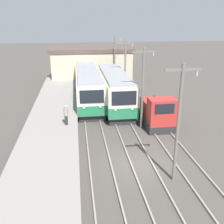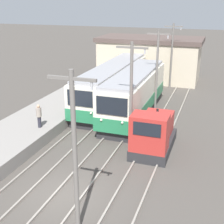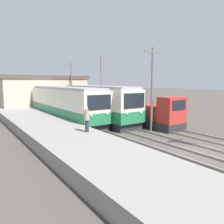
{
  "view_description": "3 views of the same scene",
  "coord_description": "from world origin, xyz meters",
  "px_view_note": "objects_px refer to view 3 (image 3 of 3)",
  "views": [
    {
      "loc": [
        -3.92,
        -15.35,
        9.36
      ],
      "look_at": [
        -0.87,
        6.79,
        1.42
      ],
      "focal_mm": 42.0,
      "sensor_mm": 36.0,
      "label": 1
    },
    {
      "loc": [
        6.79,
        -12.28,
        9.58
      ],
      "look_at": [
        -0.22,
        7.93,
        1.82
      ],
      "focal_mm": 50.0,
      "sensor_mm": 36.0,
      "label": 2
    },
    {
      "loc": [
        -11.98,
        -7.5,
        4.35
      ],
      "look_at": [
        -1.2,
        7.99,
        1.7
      ],
      "focal_mm": 35.0,
      "sensor_mm": 36.0,
      "label": 3
    }
  ],
  "objects_px": {
    "commuter_train_left": "(64,105)",
    "catenary_mast_mid": "(152,87)",
    "shunting_locomotive": "(160,115)",
    "person_on_platform": "(87,119)",
    "catenary_mast_distant": "(72,84)",
    "catenary_mast_far": "(101,85)",
    "commuter_train_center": "(98,105)"
  },
  "relations": [
    {
      "from": "catenary_mast_far",
      "to": "person_on_platform",
      "type": "bearing_deg",
      "value": -127.4
    },
    {
      "from": "commuter_train_left",
      "to": "commuter_train_center",
      "type": "height_order",
      "value": "commuter_train_center"
    },
    {
      "from": "person_on_platform",
      "to": "catenary_mast_mid",
      "type": "bearing_deg",
      "value": 3.78
    },
    {
      "from": "shunting_locomotive",
      "to": "commuter_train_left",
      "type": "bearing_deg",
      "value": 123.43
    },
    {
      "from": "commuter_train_center",
      "to": "shunting_locomotive",
      "type": "xyz_separation_m",
      "value": [
        3.0,
        -6.19,
        -0.58
      ]
    },
    {
      "from": "commuter_train_center",
      "to": "catenary_mast_mid",
      "type": "bearing_deg",
      "value": -77.02
    },
    {
      "from": "catenary_mast_far",
      "to": "person_on_platform",
      "type": "distance_m",
      "value": 11.16
    },
    {
      "from": "catenary_mast_mid",
      "to": "catenary_mast_distant",
      "type": "distance_m",
      "value": 16.53
    },
    {
      "from": "commuter_train_center",
      "to": "person_on_platform",
      "type": "distance_m",
      "value": 8.67
    },
    {
      "from": "commuter_train_left",
      "to": "catenary_mast_mid",
      "type": "height_order",
      "value": "catenary_mast_mid"
    },
    {
      "from": "commuter_train_center",
      "to": "person_on_platform",
      "type": "relative_size",
      "value": 7.01
    },
    {
      "from": "catenary_mast_distant",
      "to": "person_on_platform",
      "type": "xyz_separation_m",
      "value": [
        -6.65,
        -16.97,
        -2.1
      ]
    },
    {
      "from": "shunting_locomotive",
      "to": "catenary_mast_distant",
      "type": "relative_size",
      "value": 0.66
    },
    {
      "from": "shunting_locomotive",
      "to": "catenary_mast_distant",
      "type": "bearing_deg",
      "value": 95.27
    },
    {
      "from": "commuter_train_left",
      "to": "shunting_locomotive",
      "type": "relative_size",
      "value": 3.15
    },
    {
      "from": "catenary_mast_distant",
      "to": "person_on_platform",
      "type": "relative_size",
      "value": 4.17
    },
    {
      "from": "commuter_train_left",
      "to": "catenary_mast_far",
      "type": "distance_m",
      "value": 4.9
    },
    {
      "from": "commuter_train_center",
      "to": "catenary_mast_far",
      "type": "bearing_deg",
      "value": 48.8
    },
    {
      "from": "commuter_train_left",
      "to": "catenary_mast_mid",
      "type": "relative_size",
      "value": 2.09
    },
    {
      "from": "commuter_train_left",
      "to": "shunting_locomotive",
      "type": "bearing_deg",
      "value": -56.57
    },
    {
      "from": "commuter_train_left",
      "to": "catenary_mast_far",
      "type": "xyz_separation_m",
      "value": [
        4.31,
        -0.87,
        2.17
      ]
    },
    {
      "from": "commuter_train_center",
      "to": "catenary_mast_mid",
      "type": "relative_size",
      "value": 1.68
    },
    {
      "from": "shunting_locomotive",
      "to": "person_on_platform",
      "type": "height_order",
      "value": "shunting_locomotive"
    },
    {
      "from": "commuter_train_left",
      "to": "catenary_mast_distant",
      "type": "bearing_deg",
      "value": 59.76
    },
    {
      "from": "shunting_locomotive",
      "to": "person_on_platform",
      "type": "bearing_deg",
      "value": -174.44
    },
    {
      "from": "catenary_mast_mid",
      "to": "person_on_platform",
      "type": "distance_m",
      "value": 6.99
    },
    {
      "from": "catenary_mast_mid",
      "to": "catenary_mast_far",
      "type": "distance_m",
      "value": 8.26
    },
    {
      "from": "commuter_train_center",
      "to": "commuter_train_left",
      "type": "bearing_deg",
      "value": 137.15
    },
    {
      "from": "commuter_train_center",
      "to": "person_on_platform",
      "type": "xyz_separation_m",
      "value": [
        -5.15,
        -6.98,
        0.02
      ]
    },
    {
      "from": "catenary_mast_mid",
      "to": "person_on_platform",
      "type": "relative_size",
      "value": 4.17
    },
    {
      "from": "catenary_mast_distant",
      "to": "person_on_platform",
      "type": "height_order",
      "value": "catenary_mast_distant"
    },
    {
      "from": "commuter_train_center",
      "to": "catenary_mast_far",
      "type": "xyz_separation_m",
      "value": [
        1.51,
        1.72,
        2.12
      ]
    }
  ]
}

